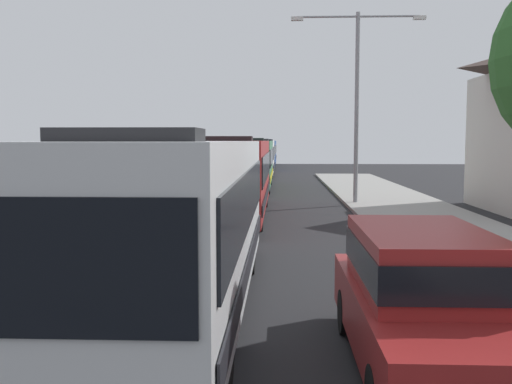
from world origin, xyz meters
TOP-DOWN VIEW (x-y plane):
  - bus_lead at (-1.30, 13.87)m, footprint 2.58×10.92m
  - bus_second_in_line at (-1.30, 26.91)m, footprint 2.58×12.21m
  - bus_middle at (-1.30, 40.31)m, footprint 2.58×11.87m
  - bus_fourth_in_line at (-1.30, 53.23)m, footprint 2.58×10.44m
  - bus_rear at (-1.30, 65.84)m, footprint 2.58×10.54m
  - bus_tail_end at (-1.30, 78.14)m, footprint 2.58×11.61m
  - white_suv at (2.40, 11.31)m, footprint 1.86×5.09m
  - streetlamp_mid at (4.10, 31.30)m, footprint 6.20×0.28m

SIDE VIEW (x-z plane):
  - white_suv at x=2.40m, z-range 0.08..1.98m
  - bus_fourth_in_line at x=-1.30m, z-range 0.08..3.29m
  - bus_rear at x=-1.30m, z-range 0.08..3.29m
  - bus_lead at x=-1.30m, z-range 0.08..3.29m
  - bus_tail_end at x=-1.30m, z-range 0.09..3.30m
  - bus_middle at x=-1.30m, z-range 0.09..3.30m
  - bus_second_in_line at x=-1.30m, z-range 0.09..3.30m
  - streetlamp_mid at x=4.10m, z-range 1.12..9.96m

